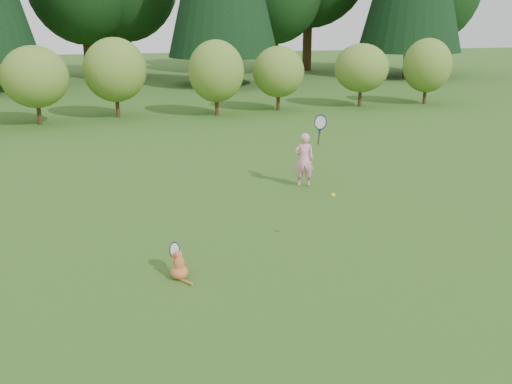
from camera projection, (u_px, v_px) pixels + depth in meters
name	position (u px, v px, depth m)	size (l,w,h in m)	color
ground	(256.00, 249.00, 9.11)	(100.00, 100.00, 0.00)	#215116
shrub_row	(167.00, 78.00, 20.71)	(28.00, 3.00, 2.80)	olive
child	(305.00, 159.00, 12.28)	(0.71, 0.50, 1.76)	pink
cat	(179.00, 263.00, 8.06)	(0.33, 0.59, 0.58)	#BF4E24
tennis_ball	(333.00, 195.00, 8.93)	(0.07, 0.07, 0.07)	gold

